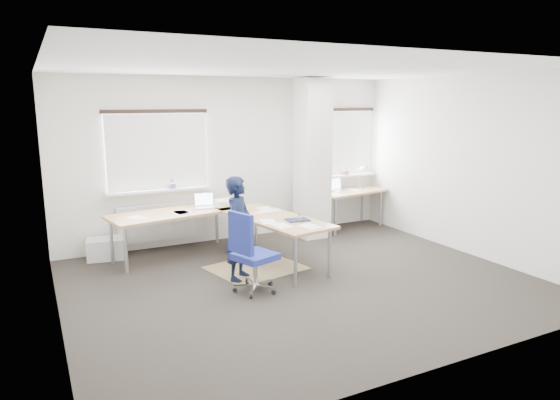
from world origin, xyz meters
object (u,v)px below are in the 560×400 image
person (239,228)px  task_chair (253,270)px  desk_main (226,216)px  desk_side (350,193)px

person → task_chair: bearing=-140.3°
desk_main → desk_side: desk_side is taller
person → desk_main: bearing=35.0°
desk_main → desk_side: size_ratio=1.88×
desk_main → task_chair: 1.46m
task_chair → desk_side: bearing=17.7°
desk_main → task_chair: (-0.17, -1.39, -0.39)m
task_chair → person: (0.04, 0.54, 0.41)m
desk_side → task_chair: size_ratio=1.40×
desk_side → person: size_ratio=1.06×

